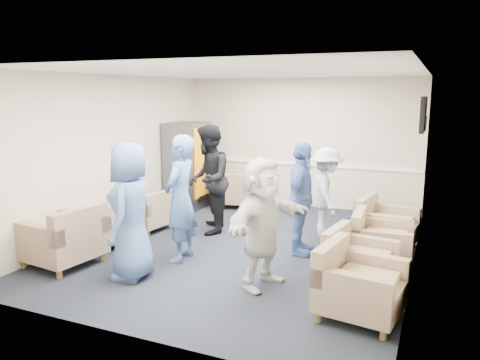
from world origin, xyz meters
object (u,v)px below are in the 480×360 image
at_px(armchair_left_mid, 109,226).
at_px(person_front_left, 131,211).
at_px(vending_machine, 188,165).
at_px(person_mid_left, 180,199).
at_px(armchair_right_midnear, 356,262).
at_px(person_back_right, 326,193).
at_px(armchair_right_near, 356,287).
at_px(armchair_left_far, 149,213).
at_px(armchair_right_far, 383,227).
at_px(armchair_right_midfar, 378,242).
at_px(person_mid_right, 301,199).
at_px(person_back_left, 209,179).
at_px(armchair_corner, 233,192).
at_px(armchair_left_near, 65,240).
at_px(person_front_right, 263,223).

xyz_separation_m(armchair_left_mid, person_front_left, (1.14, -0.94, 0.59)).
bearing_deg(vending_machine, person_mid_left, -62.42).
height_order(armchair_right_midnear, person_back_right, person_back_right).
distance_m(armchair_right_near, armchair_right_midnear, 0.82).
bearing_deg(vending_machine, armchair_right_midnear, -34.88).
xyz_separation_m(armchair_left_far, person_back_right, (2.98, 0.81, 0.46)).
relative_size(armchair_right_near, armchair_right_midnear, 1.09).
distance_m(armchair_left_mid, person_mid_left, 1.54).
bearing_deg(armchair_right_far, person_mid_left, 132.34).
distance_m(armchair_right_midfar, person_back_right, 1.44).
height_order(person_back_right, person_mid_right, person_mid_right).
bearing_deg(person_back_left, armchair_corner, 169.06).
relative_size(person_front_left, person_back_left, 0.96).
bearing_deg(person_front_left, person_back_right, 129.19).
height_order(armchair_left_far, armchair_right_near, armchair_right_near).
relative_size(armchair_left_far, person_back_left, 0.45).
height_order(armchair_right_near, person_back_right, person_back_right).
xyz_separation_m(armchair_left_near, person_front_left, (1.11, 0.03, 0.53)).
xyz_separation_m(armchair_left_near, armchair_right_midfar, (4.03, 1.78, -0.05)).
bearing_deg(person_mid_right, person_back_left, 72.41).
xyz_separation_m(armchair_right_midnear, armchair_right_far, (0.14, 1.68, 0.02)).
bearing_deg(armchair_left_mid, armchair_left_near, 8.45).
xyz_separation_m(person_mid_left, person_front_right, (1.41, -0.41, -0.09)).
distance_m(person_front_left, person_back_left, 2.18).
height_order(armchair_left_mid, armchair_corner, armchair_corner).
xyz_separation_m(armchair_right_midnear, person_back_right, (-0.82, 1.85, 0.45)).
relative_size(armchair_corner, person_front_left, 0.53).
bearing_deg(person_back_right, armchair_corner, 37.82).
xyz_separation_m(armchair_right_midfar, armchair_right_far, (-0.02, 0.79, 0.01)).
bearing_deg(person_mid_left, armchair_left_mid, -100.49).
bearing_deg(armchair_right_midnear, person_back_right, 32.35).
bearing_deg(person_mid_left, vending_machine, -157.53).
distance_m(vending_machine, person_mid_left, 3.16).
bearing_deg(person_mid_right, armchair_left_far, 83.27).
relative_size(armchair_right_midnear, person_mid_right, 0.52).
relative_size(armchair_left_mid, person_mid_left, 0.46).
xyz_separation_m(person_front_left, person_mid_left, (0.26, 0.81, 0.02)).
distance_m(armchair_right_far, person_mid_right, 1.47).
distance_m(armchair_corner, person_front_left, 4.08).
xyz_separation_m(armchair_left_far, vending_machine, (-0.17, 1.72, 0.60)).
xyz_separation_m(armchair_right_midnear, vending_machine, (-3.96, 2.76, 0.59)).
bearing_deg(vending_machine, person_back_right, -16.11).
relative_size(vending_machine, person_back_left, 0.95).
bearing_deg(person_mid_right, person_back_right, -12.92).
relative_size(armchair_left_near, person_front_right, 0.63).
distance_m(person_mid_left, person_back_right, 2.54).
distance_m(armchair_left_near, vending_machine, 3.69).
relative_size(vending_machine, person_back_right, 1.18).
relative_size(armchair_left_far, armchair_right_midnear, 0.96).
height_order(armchair_right_far, vending_machine, vending_machine).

